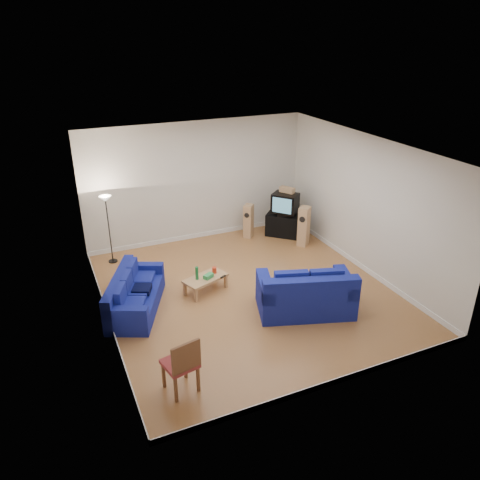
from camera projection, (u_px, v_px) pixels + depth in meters
name	position (u px, v px, depth m)	size (l,w,h in m)	color
room	(248.00, 228.00, 9.69)	(6.01, 6.51, 3.21)	brown
sofa_three_seat	(133.00, 297.00, 9.60)	(1.60, 2.15, 0.76)	navy
sofa_loveseat	(306.00, 296.00, 9.48)	(2.14, 1.60, 0.95)	navy
coffee_table	(205.00, 279.00, 10.24)	(1.07, 0.79, 0.35)	tan
bottle	(197.00, 273.00, 10.08)	(0.07, 0.07, 0.30)	#197233
tissue_box	(208.00, 276.00, 10.18)	(0.22, 0.12, 0.09)	green
red_canister	(214.00, 270.00, 10.38)	(0.10, 0.10, 0.14)	red
remote	(223.00, 277.00, 10.23)	(0.15, 0.05, 0.02)	black
tv_stand	(285.00, 225.00, 13.03)	(1.02, 0.57, 0.62)	black
av_receiver	(285.00, 213.00, 12.82)	(0.44, 0.36, 0.10)	black
television	(285.00, 203.00, 12.69)	(0.80, 0.82, 0.51)	black
centre_speaker	(287.00, 190.00, 12.66)	(0.41, 0.17, 0.14)	tan
speaker_left	(248.00, 221.00, 12.84)	(0.35, 0.35, 0.94)	tan
speaker_right	(304.00, 226.00, 12.34)	(0.40, 0.39, 1.07)	tan
floor_lamp	(106.00, 208.00, 11.08)	(0.30, 0.30, 1.73)	black
dining_chair	(182.00, 363.00, 7.28)	(0.58, 0.58, 1.03)	brown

